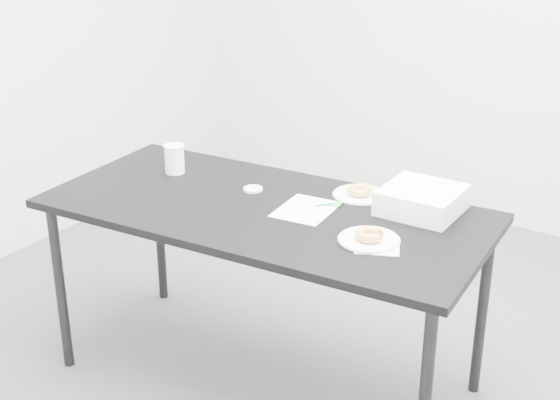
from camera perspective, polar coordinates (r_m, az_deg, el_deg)
The scene contains 13 objects.
floor at distance 3.41m, azimuth 1.90°, elevation -12.62°, with size 4.00×4.00×0.00m, color #515156.
table at distance 3.04m, azimuth -1.11°, elevation -1.53°, with size 1.78×0.93×0.79m.
scorecard at distance 2.99m, azimuth 1.92°, elevation -0.69°, with size 0.20×0.25×0.00m, color white.
logo_patch at distance 3.03m, azimuth 4.04°, elevation -0.36°, with size 0.04×0.04×0.00m, color green.
pen at distance 3.03m, azimuth 3.62°, elevation -0.30°, with size 0.01×0.01×0.12m, color #0D946E.
napkin at distance 2.72m, azimuth 7.13°, elevation -3.32°, with size 0.15×0.15×0.00m, color white.
plate_near at distance 2.75m, azimuth 6.53°, elevation -2.90°, with size 0.22×0.22×0.01m, color white.
donut_near at distance 2.74m, azimuth 6.54°, elevation -2.52°, with size 0.10×0.10×0.03m, color gold.
plate_far at distance 3.13m, azimuth 5.85°, elevation 0.38°, with size 0.22×0.22×0.01m, color white.
donut_far at distance 3.13m, azimuth 5.86°, elevation 0.72°, with size 0.10×0.10×0.03m, color gold.
coffee_cup at distance 3.37m, azimuth -7.73°, elevation 3.00°, with size 0.08×0.08×0.13m, color white.
cup_lid at distance 3.17m, azimuth -1.98°, elevation 0.80°, with size 0.08×0.08×0.01m, color white.
bakery_box at distance 3.00m, azimuth 10.34°, elevation 0.01°, with size 0.28×0.28×0.09m, color white.
Camera 1 is at (1.44, -2.39, 1.96)m, focal length 50.00 mm.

